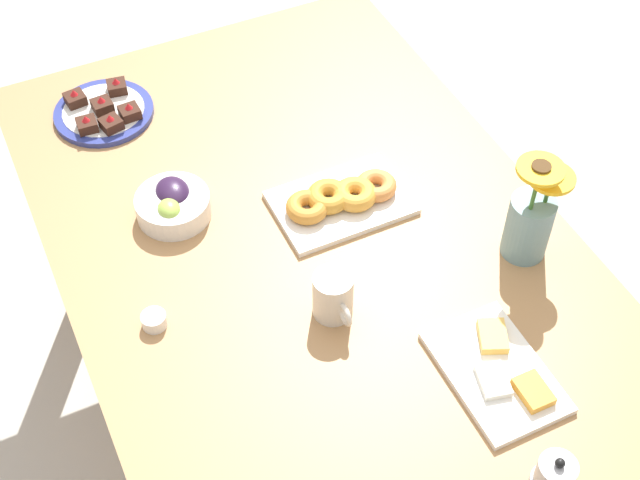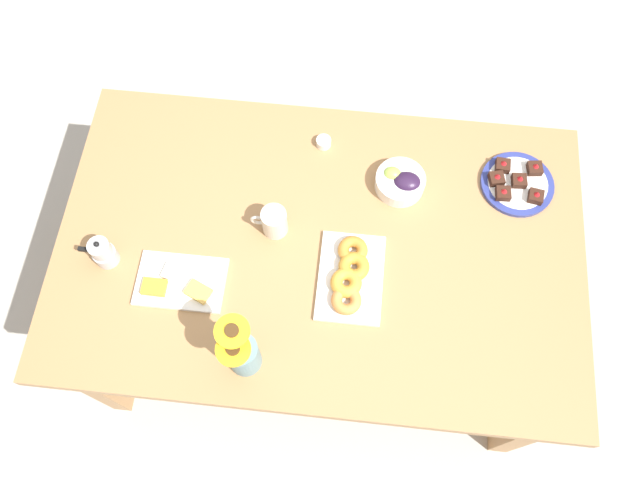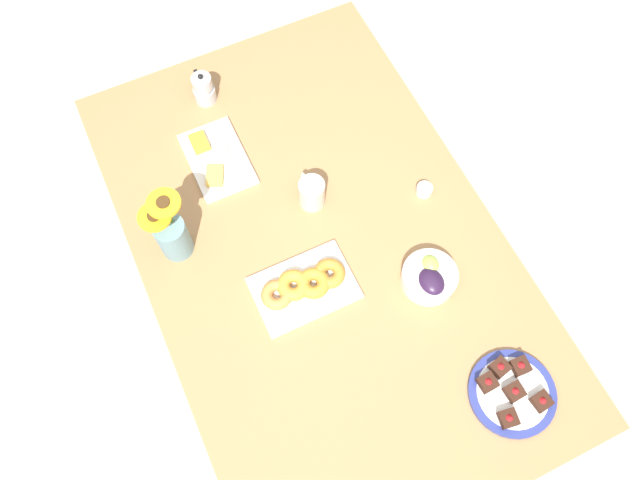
% 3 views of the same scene
% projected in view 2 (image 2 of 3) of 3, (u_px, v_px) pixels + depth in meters
% --- Properties ---
extents(ground_plane, '(6.00, 6.00, 0.00)m').
position_uv_depth(ground_plane, '(320.00, 316.00, 2.56)').
color(ground_plane, '#B7B2A8').
extents(dining_table, '(1.60, 1.00, 0.74)m').
position_uv_depth(dining_table, '(320.00, 256.00, 1.96)').
color(dining_table, '#A87A4C').
rests_on(dining_table, ground_plane).
extents(coffee_mug, '(0.11, 0.08, 0.10)m').
position_uv_depth(coffee_mug, '(274.00, 222.00, 1.86)').
color(coffee_mug, beige).
rests_on(coffee_mug, dining_table).
extents(grape_bowl, '(0.16, 0.16, 0.07)m').
position_uv_depth(grape_bowl, '(401.00, 182.00, 1.94)').
color(grape_bowl, white).
rests_on(grape_bowl, dining_table).
extents(cheese_platter, '(0.26, 0.17, 0.03)m').
position_uv_depth(cheese_platter, '(180.00, 282.00, 1.83)').
color(cheese_platter, white).
rests_on(cheese_platter, dining_table).
extents(croissant_platter, '(0.19, 0.28, 0.05)m').
position_uv_depth(croissant_platter, '(350.00, 276.00, 1.82)').
color(croissant_platter, white).
rests_on(croissant_platter, dining_table).
extents(jam_cup_honey, '(0.05, 0.05, 0.03)m').
position_uv_depth(jam_cup_honey, '(324.00, 142.00, 2.02)').
color(jam_cup_honey, white).
rests_on(jam_cup_honey, dining_table).
extents(dessert_plate, '(0.23, 0.23, 0.05)m').
position_uv_depth(dessert_plate, '(517.00, 183.00, 1.96)').
color(dessert_plate, navy).
rests_on(dessert_plate, dining_table).
extents(flower_vase, '(0.10, 0.13, 0.25)m').
position_uv_depth(flower_vase, '(242.00, 353.00, 1.66)').
color(flower_vase, '#6B939E').
rests_on(flower_vase, dining_table).
extents(moka_pot, '(0.11, 0.07, 0.12)m').
position_uv_depth(moka_pot, '(103.00, 253.00, 1.82)').
color(moka_pot, '#B7B7BC').
rests_on(moka_pot, dining_table).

